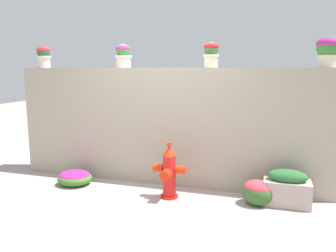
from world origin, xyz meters
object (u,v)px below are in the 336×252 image
at_px(potted_plant_2, 211,53).
at_px(potted_plant_3, 328,49).
at_px(potted_plant_0, 44,55).
at_px(flower_bush_left, 258,191).
at_px(potted_plant_1, 123,55).
at_px(fire_hydrant, 169,173).
at_px(flower_bush_right, 75,177).
at_px(planter_box, 287,188).

bearing_deg(potted_plant_2, potted_plant_3, 0.80).
bearing_deg(potted_plant_3, potted_plant_0, 179.73).
distance_m(potted_plant_2, flower_bush_left, 2.09).
distance_m(potted_plant_1, flower_bush_left, 2.92).
bearing_deg(potted_plant_1, fire_hydrant, -34.83).
distance_m(potted_plant_0, flower_bush_right, 2.23).
bearing_deg(potted_plant_2, flower_bush_left, -35.18).
height_order(potted_plant_2, planter_box, potted_plant_2).
relative_size(potted_plant_3, fire_hydrant, 0.52).
relative_size(potted_plant_0, potted_plant_2, 1.03).
distance_m(potted_plant_3, flower_bush_right, 4.16).
xyz_separation_m(flower_bush_left, flower_bush_right, (-2.81, -0.04, -0.06)).
bearing_deg(flower_bush_left, potted_plant_0, 171.06).
height_order(potted_plant_1, flower_bush_right, potted_plant_1).
bearing_deg(fire_hydrant, flower_bush_right, 176.76).
xyz_separation_m(potted_plant_3, fire_hydrant, (-2.03, -0.69, -1.71)).
xyz_separation_m(potted_plant_0, fire_hydrant, (2.51, -0.71, -1.68)).
xyz_separation_m(potted_plant_1, planter_box, (2.56, -0.46, -1.81)).
xyz_separation_m(potted_plant_0, potted_plant_2, (2.96, -0.04, -0.00)).
xyz_separation_m(potted_plant_0, planter_box, (4.09, -0.50, -1.81)).
height_order(potted_plant_0, planter_box, potted_plant_0).
bearing_deg(fire_hydrant, flower_bush_left, 5.95).
bearing_deg(flower_bush_left, planter_box, 13.50).
bearing_deg(potted_plant_3, fire_hydrant, -161.17).
relative_size(fire_hydrant, planter_box, 1.31).
relative_size(potted_plant_1, flower_bush_left, 0.90).
bearing_deg(planter_box, potted_plant_0, 173.08).
xyz_separation_m(fire_hydrant, flower_bush_right, (-1.59, 0.09, -0.25)).
relative_size(potted_plant_1, potted_plant_3, 0.91).
height_order(potted_plant_0, potted_plant_3, potted_plant_3).
distance_m(potted_plant_0, fire_hydrant, 3.10).
distance_m(potted_plant_2, flower_bush_right, 2.87).
distance_m(potted_plant_1, potted_plant_2, 1.42).
bearing_deg(potted_plant_2, fire_hydrant, -123.75).
distance_m(potted_plant_3, fire_hydrant, 2.74).
distance_m(potted_plant_2, fire_hydrant, 1.86).
bearing_deg(flower_bush_left, potted_plant_3, 34.84).
xyz_separation_m(potted_plant_1, potted_plant_3, (3.00, 0.01, 0.04)).
height_order(potted_plant_1, potted_plant_3, potted_plant_3).
height_order(potted_plant_3, fire_hydrant, potted_plant_3).
relative_size(potted_plant_2, flower_bush_right, 0.67).
relative_size(potted_plant_0, fire_hydrant, 0.48).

